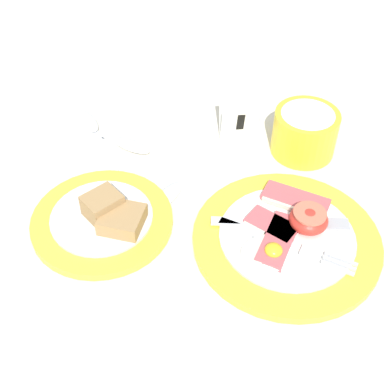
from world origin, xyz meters
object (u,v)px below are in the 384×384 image
object	(u,v)px
number_card	(238,119)
teaspoon_stray	(117,140)
breakfast_plate	(286,237)
bread_plate	(103,219)
teaspoon_by_saucer	(93,130)
sugar_cup	(304,132)
teaspoon_near_cup	(176,186)

from	to	relation	value
number_card	teaspoon_stray	world-z (taller)	number_card
breakfast_plate	teaspoon_stray	xyz separation A→B (m)	(-0.25, 0.21, -0.01)
bread_plate	teaspoon_by_saucer	xyz separation A→B (m)	(-0.04, 0.21, -0.01)
bread_plate	sugar_cup	world-z (taller)	sugar_cup
bread_plate	teaspoon_stray	distance (m)	0.18
breakfast_plate	bread_plate	xyz separation A→B (m)	(-0.25, 0.03, 0.00)
sugar_cup	number_card	bearing A→B (deg)	161.40
teaspoon_by_saucer	teaspoon_stray	size ratio (longest dim) A/B	1.00
sugar_cup	teaspoon_stray	bearing A→B (deg)	176.23
number_card	bread_plate	bearing A→B (deg)	-140.34
teaspoon_near_cup	teaspoon_by_saucer	bearing A→B (deg)	-101.13
breakfast_plate	sugar_cup	size ratio (longest dim) A/B	2.52
breakfast_plate	teaspoon_near_cup	world-z (taller)	breakfast_plate
teaspoon_near_cup	number_card	bearing A→B (deg)	173.62
teaspoon_near_cup	teaspoon_stray	size ratio (longest dim) A/B	0.98
teaspoon_stray	teaspoon_near_cup	bearing A→B (deg)	-16.64
bread_plate	sugar_cup	bearing A→B (deg)	28.29
teaspoon_near_cup	bread_plate	bearing A→B (deg)	-21.26
bread_plate	teaspoon_near_cup	xyz separation A→B (m)	(0.10, 0.07, -0.01)
breakfast_plate	teaspoon_stray	world-z (taller)	breakfast_plate
sugar_cup	teaspoon_near_cup	bearing A→B (deg)	-156.21
number_card	teaspoon_stray	xyz separation A→B (m)	(-0.20, -0.01, -0.03)
breakfast_plate	teaspoon_by_saucer	xyz separation A→B (m)	(-0.29, 0.24, -0.01)
bread_plate	teaspoon_by_saucer	bearing A→B (deg)	101.50
sugar_cup	teaspoon_stray	size ratio (longest dim) A/B	0.57
number_card	sugar_cup	bearing A→B (deg)	-23.48
bread_plate	sugar_cup	size ratio (longest dim) A/B	1.96
breakfast_plate	teaspoon_stray	bearing A→B (deg)	139.57
bread_plate	teaspoon_near_cup	distance (m)	0.12
teaspoon_stray	breakfast_plate	bearing A→B (deg)	-9.94
number_card	teaspoon_near_cup	xyz separation A→B (m)	(-0.10, -0.12, -0.03)
sugar_cup	teaspoon_by_saucer	size ratio (longest dim) A/B	0.57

